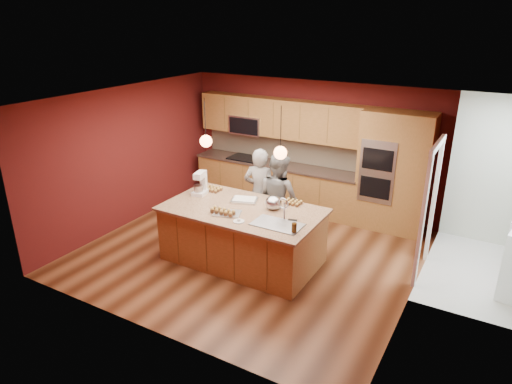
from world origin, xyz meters
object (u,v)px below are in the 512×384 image
Objects in this scene: island at (243,234)px; person_right at (278,198)px; person_left at (260,193)px; mixing_bowl at (273,203)px; stand_mixer at (200,185)px.

island is 1.55× the size of person_right.
person_left is 6.16× the size of mixing_bowl.
stand_mixer reaches higher than mixing_bowl.
mixing_bowl is at bearing -9.38° from stand_mixer.
mixing_bowl is at bearing 28.29° from island.
person_left is 1.02× the size of person_right.
person_right is at bearing 81.37° from island.
island reaches higher than mixing_bowl.
stand_mixer is at bearing -178.28° from mixing_bowl.
island is 0.76m from mixing_bowl.
island is 1.53× the size of person_left.
stand_mixer is 1.47× the size of mixing_bowl.
person_left is at bearing 20.16° from person_right.
island is 1.20m from stand_mixer.
person_right reaches higher than stand_mixer.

